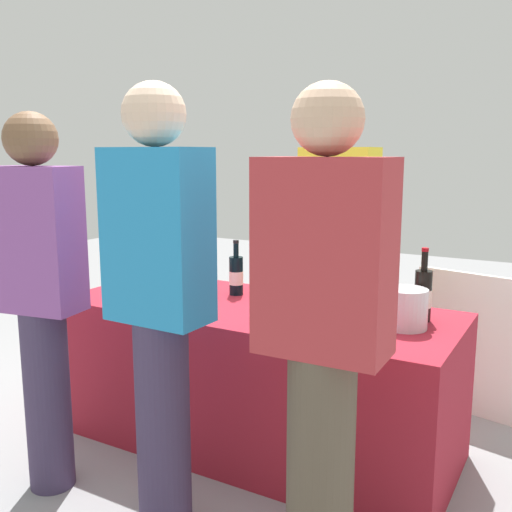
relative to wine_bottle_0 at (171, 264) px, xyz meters
name	(u,v)px	position (x,y,z in m)	size (l,w,h in m)	color
ground_plane	(256,442)	(0.66, -0.18, -0.84)	(12.00, 12.00, 0.00)	gray
tasting_table	(256,375)	(0.66, -0.18, -0.48)	(1.95, 0.80, 0.72)	maroon
wine_bottle_0	(171,264)	(0.00, 0.00, 0.00)	(0.08, 0.08, 0.31)	black
wine_bottle_1	(196,265)	(0.16, 0.03, 0.00)	(0.08, 0.08, 0.32)	black
wine_bottle_2	(236,275)	(0.46, -0.03, -0.01)	(0.07, 0.07, 0.29)	black
wine_bottle_3	(274,277)	(0.67, -0.01, 0.00)	(0.07, 0.07, 0.32)	black
wine_bottle_4	(291,279)	(0.78, -0.03, 0.00)	(0.07, 0.07, 0.33)	black
wine_bottle_5	(321,282)	(0.93, 0.02, 0.00)	(0.07, 0.07, 0.31)	black
wine_bottle_6	(366,289)	(1.18, -0.04, 0.00)	(0.07, 0.07, 0.32)	black
wine_bottle_7	(423,295)	(1.44, -0.03, 0.00)	(0.08, 0.08, 0.33)	black
wine_glass_0	(117,280)	(-0.05, -0.40, -0.02)	(0.07, 0.07, 0.14)	silver
wine_glass_1	(170,281)	(0.22, -0.29, -0.02)	(0.06, 0.06, 0.13)	silver
wine_glass_2	(199,285)	(0.43, -0.33, -0.01)	(0.07, 0.07, 0.15)	silver
wine_glass_3	(269,299)	(0.84, -0.38, -0.02)	(0.07, 0.07, 0.14)	silver
wine_glass_4	(297,297)	(0.94, -0.30, -0.01)	(0.07, 0.07, 0.14)	silver
wine_glass_5	(373,304)	(1.28, -0.25, -0.01)	(0.07, 0.07, 0.15)	silver
ice_bucket	(406,309)	(1.40, -0.18, -0.03)	(0.18, 0.18, 0.17)	silver
server_pouring	(338,247)	(0.84, 0.43, 0.10)	(0.41, 0.23, 1.73)	black
guest_0	(40,289)	(0.06, -0.97, 0.06)	(0.38, 0.25, 1.63)	#3F3351
guest_1	(159,295)	(0.69, -0.95, 0.11)	(0.38, 0.23, 1.72)	#3F3351
guest_2	(323,329)	(1.34, -0.93, 0.07)	(0.42, 0.24, 1.68)	brown
menu_board	(466,343)	(1.51, 0.72, -0.43)	(0.59, 0.03, 0.81)	white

